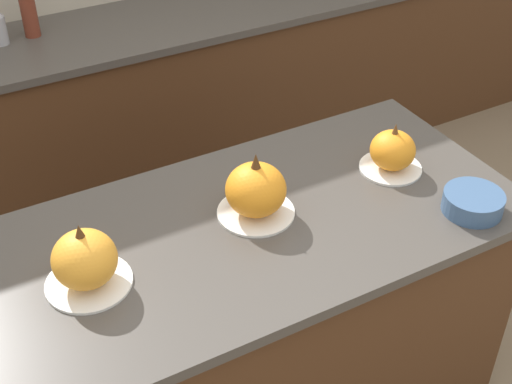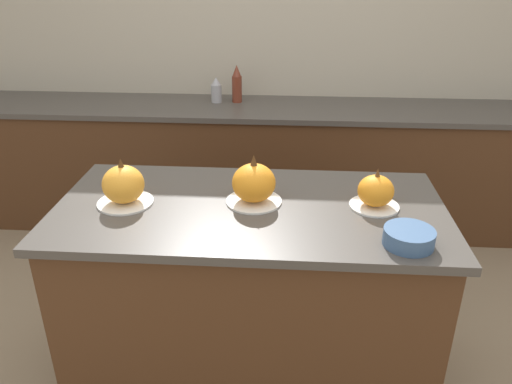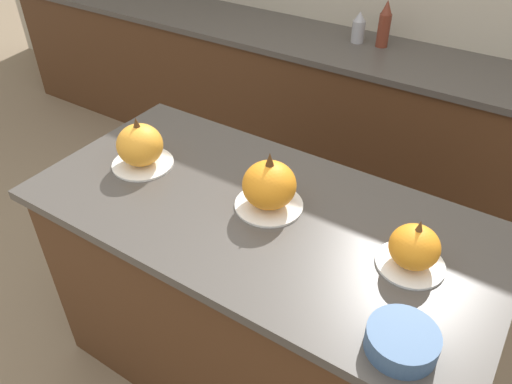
{
  "view_description": "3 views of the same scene",
  "coord_description": "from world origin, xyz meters",
  "px_view_note": "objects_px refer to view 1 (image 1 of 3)",
  "views": [
    {
      "loc": [
        -0.78,
        -1.4,
        2.19
      ],
      "look_at": [
        0.01,
        0.04,
        0.97
      ],
      "focal_mm": 50.0,
      "sensor_mm": 36.0,
      "label": 1
    },
    {
      "loc": [
        0.15,
        -1.79,
        1.81
      ],
      "look_at": [
        0.03,
        -0.03,
        0.97
      ],
      "focal_mm": 35.0,
      "sensor_mm": 36.0,
      "label": 2
    },
    {
      "loc": [
        0.68,
        -1.07,
        1.94
      ],
      "look_at": [
        0.0,
        -0.02,
        0.99
      ],
      "focal_mm": 35.0,
      "sensor_mm": 36.0,
      "label": 3
    }
  ],
  "objects_px": {
    "bottle_tall": "(28,9)",
    "mixing_bowl": "(473,202)",
    "pumpkin_cake_center": "(256,191)",
    "pumpkin_cake_right": "(392,152)",
    "pumpkin_cake_left": "(85,261)"
  },
  "relations": [
    {
      "from": "bottle_tall",
      "to": "mixing_bowl",
      "type": "height_order",
      "value": "bottle_tall"
    },
    {
      "from": "pumpkin_cake_center",
      "to": "pumpkin_cake_right",
      "type": "xyz_separation_m",
      "value": [
        0.49,
        -0.01,
        -0.02
      ]
    },
    {
      "from": "pumpkin_cake_left",
      "to": "mixing_bowl",
      "type": "relative_size",
      "value": 1.28
    },
    {
      "from": "pumpkin_cake_center",
      "to": "pumpkin_cake_right",
      "type": "height_order",
      "value": "pumpkin_cake_center"
    },
    {
      "from": "pumpkin_cake_right",
      "to": "bottle_tall",
      "type": "distance_m",
      "value": 1.75
    },
    {
      "from": "pumpkin_cake_center",
      "to": "bottle_tall",
      "type": "xyz_separation_m",
      "value": [
        -0.24,
        1.58,
        0.03
      ]
    },
    {
      "from": "pumpkin_cake_center",
      "to": "mixing_bowl",
      "type": "xyz_separation_m",
      "value": [
        0.56,
        -0.3,
        -0.05
      ]
    },
    {
      "from": "pumpkin_cake_left",
      "to": "bottle_tall",
      "type": "height_order",
      "value": "bottle_tall"
    },
    {
      "from": "pumpkin_cake_right",
      "to": "mixing_bowl",
      "type": "xyz_separation_m",
      "value": [
        0.08,
        -0.29,
        -0.03
      ]
    },
    {
      "from": "pumpkin_cake_left",
      "to": "pumpkin_cake_center",
      "type": "bearing_deg",
      "value": 5.28
    },
    {
      "from": "pumpkin_cake_left",
      "to": "pumpkin_cake_right",
      "type": "xyz_separation_m",
      "value": [
        1.01,
        0.04,
        -0.01
      ]
    },
    {
      "from": "pumpkin_cake_right",
      "to": "pumpkin_cake_left",
      "type": "bearing_deg",
      "value": -177.68
    },
    {
      "from": "pumpkin_cake_center",
      "to": "mixing_bowl",
      "type": "relative_size",
      "value": 1.29
    },
    {
      "from": "pumpkin_cake_center",
      "to": "pumpkin_cake_left",
      "type": "bearing_deg",
      "value": -174.72
    },
    {
      "from": "mixing_bowl",
      "to": "pumpkin_cake_right",
      "type": "bearing_deg",
      "value": 104.8
    }
  ]
}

